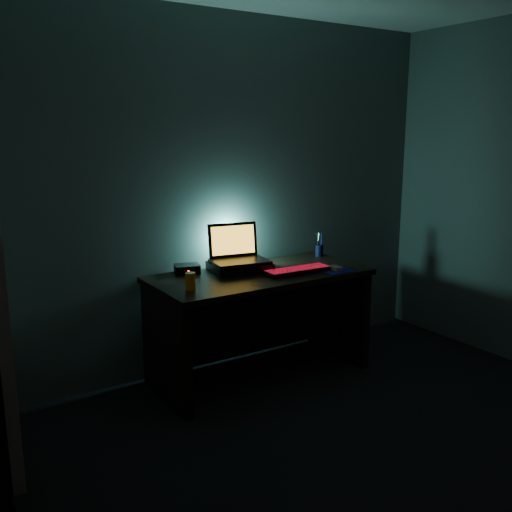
{
  "coord_description": "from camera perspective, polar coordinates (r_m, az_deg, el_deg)",
  "views": [
    {
      "loc": [
        -2.07,
        -1.54,
        1.7
      ],
      "look_at": [
        -0.06,
        1.57,
        0.88
      ],
      "focal_mm": 40.0,
      "sensor_mm": 36.0,
      "label": 1
    }
  ],
  "objects": [
    {
      "name": "router",
      "position": [
        3.92,
        -6.9,
        -1.26
      ],
      "size": [
        0.2,
        0.18,
        0.06
      ],
      "rotation": [
        0.0,
        0.0,
        -0.31
      ],
      "color": "black",
      "rests_on": "desk"
    },
    {
      "name": "riser",
      "position": [
        3.94,
        -1.63,
        -1.09
      ],
      "size": [
        0.44,
        0.36,
        0.06
      ],
      "primitive_type": "cube",
      "rotation": [
        0.0,
        0.0,
        -0.16
      ],
      "color": "black",
      "rests_on": "desk"
    },
    {
      "name": "mouse",
      "position": [
        3.99,
        7.93,
        -1.21
      ],
      "size": [
        0.06,
        0.1,
        0.03
      ],
      "primitive_type": "cube",
      "rotation": [
        0.0,
        0.0,
        -0.02
      ],
      "color": "gray",
      "rests_on": "mousepad"
    },
    {
      "name": "mousepad",
      "position": [
        3.99,
        7.92,
        -1.44
      ],
      "size": [
        0.22,
        0.2,
        0.0
      ],
      "primitive_type": "cube",
      "rotation": [
        0.0,
        0.0,
        -0.02
      ],
      "color": "#0D115E",
      "rests_on": "desk"
    },
    {
      "name": "room",
      "position": [
        2.62,
        20.19,
        1.76
      ],
      "size": [
        3.5,
        4.0,
        2.5
      ],
      "color": "black",
      "rests_on": "ground"
    },
    {
      "name": "pen_cup",
      "position": [
        4.44,
        6.36,
        0.56
      ],
      "size": [
        0.07,
        0.07,
        0.09
      ],
      "primitive_type": "cylinder",
      "rotation": [
        0.0,
        0.0,
        -0.18
      ],
      "color": "black",
      "rests_on": "desk"
    },
    {
      "name": "desk",
      "position": [
        4.01,
        -0.01,
        -5.11
      ],
      "size": [
        1.5,
        0.7,
        0.75
      ],
      "color": "black",
      "rests_on": "ground"
    },
    {
      "name": "juice_glass",
      "position": [
        3.49,
        -6.57,
        -2.54
      ],
      "size": [
        0.06,
        0.06,
        0.11
      ],
      "primitive_type": "cylinder",
      "rotation": [
        0.0,
        0.0,
        0.02
      ],
      "color": "orange",
      "rests_on": "desk"
    },
    {
      "name": "keyboard",
      "position": [
        3.92,
        4.18,
        -1.43
      ],
      "size": [
        0.49,
        0.17,
        0.03
      ],
      "rotation": [
        0.0,
        0.0,
        -0.04
      ],
      "color": "black",
      "rests_on": "desk"
    },
    {
      "name": "laptop",
      "position": [
        3.97,
        -1.91,
        0.33
      ],
      "size": [
        0.42,
        0.34,
        0.26
      ],
      "rotation": [
        0.0,
        0.0,
        -0.16
      ],
      "color": "black",
      "rests_on": "riser"
    }
  ]
}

